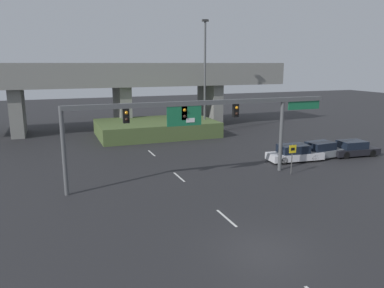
% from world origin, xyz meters
% --- Properties ---
extents(ground_plane, '(160.00, 160.00, 0.00)m').
position_xyz_m(ground_plane, '(0.00, 0.00, 0.00)').
color(ground_plane, '#262628').
extents(lane_markings, '(0.14, 42.20, 0.01)m').
position_xyz_m(lane_markings, '(0.00, 15.65, 0.00)').
color(lane_markings, silver).
rests_on(lane_markings, ground).
extents(signal_gantry, '(19.36, 0.44, 5.67)m').
position_xyz_m(signal_gantry, '(1.27, 10.57, 4.71)').
color(signal_gantry, '#515456').
rests_on(signal_gantry, ground).
extents(speed_limit_sign, '(0.60, 0.11, 2.31)m').
position_xyz_m(speed_limit_sign, '(8.11, 9.33, 1.51)').
color(speed_limit_sign, '#4C4C4C').
rests_on(speed_limit_sign, ground).
extents(highway_light_pole_near, '(0.70, 0.36, 12.99)m').
position_xyz_m(highway_light_pole_near, '(8.43, 27.13, 6.87)').
color(highway_light_pole_near, '#515456').
rests_on(highway_light_pole_near, ground).
extents(overpass_bridge, '(42.76, 7.26, 8.22)m').
position_xyz_m(overpass_bridge, '(0.00, 34.08, 5.74)').
color(overpass_bridge, gray).
rests_on(overpass_bridge, ground).
extents(grass_embankment, '(13.22, 8.39, 1.70)m').
position_xyz_m(grass_embankment, '(2.76, 28.05, 0.85)').
color(grass_embankment, '#4C6033').
rests_on(grass_embankment, ground).
extents(parked_sedan_near_right, '(4.84, 2.18, 1.42)m').
position_xyz_m(parked_sedan_near_right, '(10.68, 12.59, 0.66)').
color(parked_sedan_near_right, silver).
rests_on(parked_sedan_near_right, ground).
extents(parked_sedan_mid_right, '(4.49, 2.21, 1.44)m').
position_xyz_m(parked_sedan_mid_right, '(13.61, 12.73, 0.66)').
color(parked_sedan_mid_right, gray).
rests_on(parked_sedan_mid_right, ground).
extents(parked_sedan_far_right, '(4.58, 2.22, 1.38)m').
position_xyz_m(parked_sedan_far_right, '(16.77, 12.31, 0.64)').
color(parked_sedan_far_right, black).
rests_on(parked_sedan_far_right, ground).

